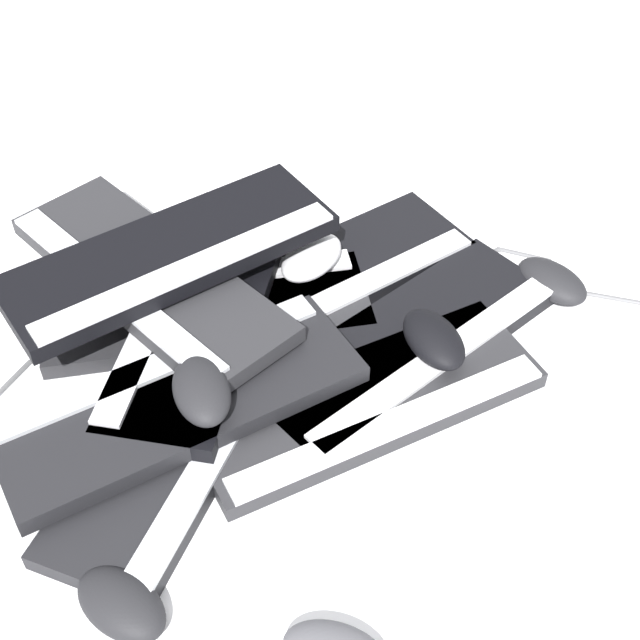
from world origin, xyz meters
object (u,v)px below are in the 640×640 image
Objects in this scene: mouse_3 at (552,281)px; keyboard_5 at (200,314)px; keyboard_3 at (208,310)px; mouse_6 at (434,339)px; keyboard_6 at (180,401)px; keyboard_8 at (171,255)px; mouse_4 at (202,390)px; mouse_5 at (80,291)px; mouse_2 at (121,604)px; keyboard_7 at (148,277)px; keyboard_0 at (368,402)px; keyboard_1 at (408,344)px; keyboard_2 at (325,278)px; keyboard_4 at (184,431)px; mouse_1 at (312,258)px.

keyboard_5 is at bearing -120.55° from mouse_3.
keyboard_3 is 0.48m from mouse_3.
mouse_6 is at bearing 41.03° from keyboard_3.
keyboard_8 is at bearing 155.63° from keyboard_6.
mouse_4 is 0.31m from mouse_5.
mouse_2 is at bearing -40.13° from keyboard_6.
keyboard_7 is 0.12m from mouse_5.
keyboard_1 is at bearing 118.29° from keyboard_0.
keyboard_2 is 0.20m from keyboard_5.
keyboard_7 reaches higher than keyboard_4.
mouse_5 is (-0.27, -0.02, -0.02)m from keyboard_6.
keyboard_2 is at bearing -133.38° from mouse_3.
mouse_2 is at bearing -44.67° from mouse_5.
mouse_6 reaches higher than mouse_3.
mouse_4 reaches higher than keyboard_3.
keyboard_8 reaches higher than mouse_6.
keyboard_5 is at bearing 4.12° from keyboard_8.
keyboard_7 is 4.20× the size of mouse_6.
mouse_4 is at bearing -60.93° from keyboard_2.
keyboard_6 is 0.25m from mouse_2.
keyboard_1 is 0.19m from mouse_1.
mouse_1 is at bearing 83.30° from keyboard_3.
keyboard_4 is at bearing -64.47° from keyboard_2.
keyboard_3 is 0.44m from mouse_2.
keyboard_2 is 0.23m from keyboard_8.
mouse_3 reaches higher than keyboard_0.
keyboard_4 is at bearing 88.55° from mouse_4.
keyboard_4 is 0.23m from mouse_2.
keyboard_1 is at bearing 23.23° from mouse_6.
keyboard_6 is at bearing -36.44° from keyboard_3.
mouse_5 is at bearing -47.75° from mouse_1.
mouse_5 is at bearing -175.03° from keyboard_6.
mouse_2 is at bearing 15.22° from mouse_1.
keyboard_3 is 4.22× the size of mouse_4.
mouse_2 is (0.09, -0.37, 0.01)m from keyboard_0.
keyboard_8 is 0.53m from mouse_3.
keyboard_6 is at bearing 48.72° from mouse_4.
keyboard_7 is (-0.24, -0.26, 0.06)m from keyboard_1.
mouse_2 is (0.31, -0.44, 0.01)m from keyboard_2.
mouse_1 and mouse_6 have the same top height.
mouse_4 is 0.30m from mouse_6.
mouse_3 is at bearing 123.31° from mouse_1.
keyboard_3 is at bearing 141.75° from keyboard_5.
mouse_1 is 1.00× the size of mouse_4.
keyboard_0 is 1.02× the size of keyboard_4.
mouse_3 is at bearing 79.90° from mouse_2.
keyboard_1 is 4.16× the size of mouse_4.
keyboard_6 is at bearing -98.86° from keyboard_1.
keyboard_7 is at bearing 7.05° from mouse_4.
mouse_5 is at bearing -130.91° from keyboard_8.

